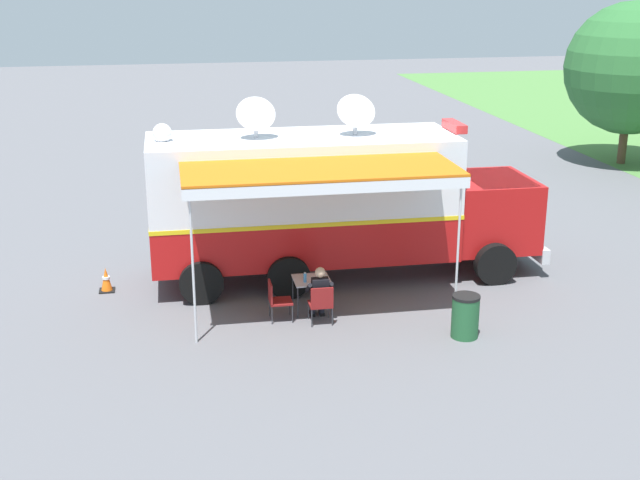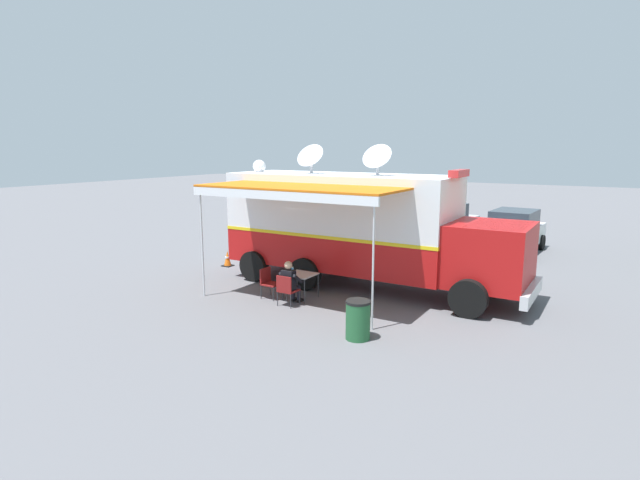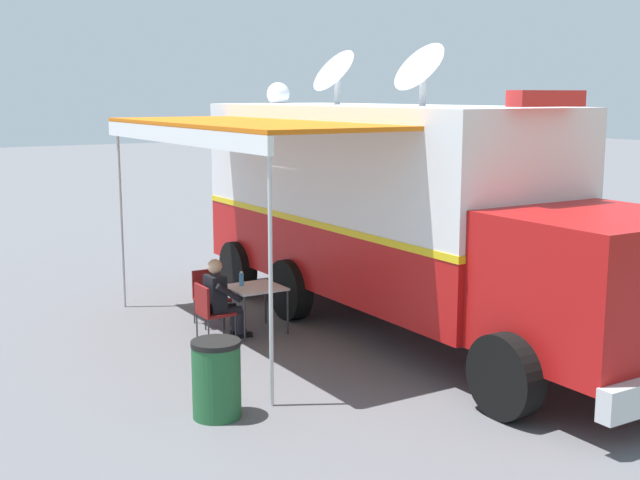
{
  "view_description": "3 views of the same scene",
  "coord_description": "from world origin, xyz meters",
  "px_view_note": "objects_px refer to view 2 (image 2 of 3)",
  "views": [
    {
      "loc": [
        19.07,
        -3.22,
        7.21
      ],
      "look_at": [
        1.5,
        0.14,
        1.43
      ],
      "focal_mm": 47.16,
      "sensor_mm": 36.0,
      "label": 1
    },
    {
      "loc": [
        13.97,
        7.51,
        4.33
      ],
      "look_at": [
        0.55,
        -0.43,
        1.46
      ],
      "focal_mm": 28.36,
      "sensor_mm": 36.0,
      "label": 2
    },
    {
      "loc": [
        7.86,
        10.95,
        3.67
      ],
      "look_at": [
        0.81,
        -0.33,
        1.32
      ],
      "focal_mm": 46.36,
      "sensor_mm": 36.0,
      "label": 3
    }
  ],
  "objects_px": {
    "folding_table": "(301,276)",
    "trash_bin": "(358,320)",
    "water_bottle": "(293,271)",
    "traffic_cone": "(228,259)",
    "car_far_corner": "(444,223)",
    "folding_chair_at_table": "(286,288)",
    "seated_responder": "(290,282)",
    "car_behind_truck": "(513,231)",
    "command_truck": "(361,225)",
    "folding_chair_beside_table": "(269,280)"
  },
  "relations": [
    {
      "from": "command_truck",
      "to": "folding_table",
      "type": "relative_size",
      "value": 11.78
    },
    {
      "from": "water_bottle",
      "to": "traffic_cone",
      "type": "relative_size",
      "value": 0.39
    },
    {
      "from": "water_bottle",
      "to": "folding_chair_at_table",
      "type": "bearing_deg",
      "value": 19.27
    },
    {
      "from": "folding_table",
      "to": "car_far_corner",
      "type": "relative_size",
      "value": 0.18
    },
    {
      "from": "trash_bin",
      "to": "car_far_corner",
      "type": "height_order",
      "value": "car_far_corner"
    },
    {
      "from": "folding_chair_beside_table",
      "to": "folding_chair_at_table",
      "type": "bearing_deg",
      "value": 65.59
    },
    {
      "from": "car_far_corner",
      "to": "folding_chair_at_table",
      "type": "bearing_deg",
      "value": -3.94
    },
    {
      "from": "folding_table",
      "to": "folding_chair_beside_table",
      "type": "distance_m",
      "value": 0.95
    },
    {
      "from": "car_behind_truck",
      "to": "traffic_cone",
      "type": "bearing_deg",
      "value": -47.11
    },
    {
      "from": "folding_table",
      "to": "car_behind_truck",
      "type": "height_order",
      "value": "car_behind_truck"
    },
    {
      "from": "folding_chair_at_table",
      "to": "folding_chair_beside_table",
      "type": "relative_size",
      "value": 1.0
    },
    {
      "from": "command_truck",
      "to": "seated_responder",
      "type": "relative_size",
      "value": 7.61
    },
    {
      "from": "folding_table",
      "to": "traffic_cone",
      "type": "xyz_separation_m",
      "value": [
        -2.04,
        -4.52,
        -0.39
      ]
    },
    {
      "from": "trash_bin",
      "to": "folding_table",
      "type": "bearing_deg",
      "value": -124.98
    },
    {
      "from": "command_truck",
      "to": "traffic_cone",
      "type": "height_order",
      "value": "command_truck"
    },
    {
      "from": "trash_bin",
      "to": "traffic_cone",
      "type": "distance_m",
      "value": 8.38
    },
    {
      "from": "traffic_cone",
      "to": "car_behind_truck",
      "type": "relative_size",
      "value": 0.13
    },
    {
      "from": "folding_chair_at_table",
      "to": "traffic_cone",
      "type": "distance_m",
      "value": 5.39
    },
    {
      "from": "folding_chair_beside_table",
      "to": "trash_bin",
      "type": "bearing_deg",
      "value": 66.64
    },
    {
      "from": "command_truck",
      "to": "water_bottle",
      "type": "height_order",
      "value": "command_truck"
    },
    {
      "from": "folding_table",
      "to": "trash_bin",
      "type": "relative_size",
      "value": 0.89
    },
    {
      "from": "folding_table",
      "to": "seated_responder",
      "type": "relative_size",
      "value": 0.65
    },
    {
      "from": "car_far_corner",
      "to": "trash_bin",
      "type": "bearing_deg",
      "value": 8.71
    },
    {
      "from": "command_truck",
      "to": "trash_bin",
      "type": "bearing_deg",
      "value": 25.38
    },
    {
      "from": "command_truck",
      "to": "seated_responder",
      "type": "bearing_deg",
      "value": -17.77
    },
    {
      "from": "water_bottle",
      "to": "car_behind_truck",
      "type": "relative_size",
      "value": 0.05
    },
    {
      "from": "water_bottle",
      "to": "folding_table",
      "type": "bearing_deg",
      "value": 129.29
    },
    {
      "from": "folding_chair_beside_table",
      "to": "car_far_corner",
      "type": "xyz_separation_m",
      "value": [
        -11.28,
        1.71,
        0.37
      ]
    },
    {
      "from": "seated_responder",
      "to": "command_truck",
      "type": "bearing_deg",
      "value": 162.23
    },
    {
      "from": "water_bottle",
      "to": "folding_chair_at_table",
      "type": "height_order",
      "value": "water_bottle"
    },
    {
      "from": "command_truck",
      "to": "car_far_corner",
      "type": "distance_m",
      "value": 8.89
    },
    {
      "from": "command_truck",
      "to": "folding_chair_beside_table",
      "type": "bearing_deg",
      "value": -35.69
    },
    {
      "from": "car_behind_truck",
      "to": "command_truck",
      "type": "bearing_deg",
      "value": -21.52
    },
    {
      "from": "folding_chair_beside_table",
      "to": "seated_responder",
      "type": "distance_m",
      "value": 0.94
    },
    {
      "from": "water_bottle",
      "to": "folding_chair_at_table",
      "type": "relative_size",
      "value": 0.26
    },
    {
      "from": "command_truck",
      "to": "car_far_corner",
      "type": "bearing_deg",
      "value": -179.65
    },
    {
      "from": "traffic_cone",
      "to": "folding_chair_beside_table",
      "type": "bearing_deg",
      "value": 56.47
    },
    {
      "from": "seated_responder",
      "to": "trash_bin",
      "type": "xyz_separation_m",
      "value": [
        1.37,
        2.77,
        -0.2
      ]
    },
    {
      "from": "command_truck",
      "to": "trash_bin",
      "type": "distance_m",
      "value": 4.71
    },
    {
      "from": "folding_chair_at_table",
      "to": "folding_table",
      "type": "bearing_deg",
      "value": -176.25
    },
    {
      "from": "command_truck",
      "to": "folding_table",
      "type": "height_order",
      "value": "command_truck"
    },
    {
      "from": "car_far_corner",
      "to": "car_behind_truck",
      "type": "bearing_deg",
      "value": 74.55
    },
    {
      "from": "command_truck",
      "to": "folding_chair_beside_table",
      "type": "relative_size",
      "value": 10.94
    },
    {
      "from": "folding_table",
      "to": "car_far_corner",
      "type": "height_order",
      "value": "car_far_corner"
    },
    {
      "from": "command_truck",
      "to": "water_bottle",
      "type": "distance_m",
      "value": 2.7
    },
    {
      "from": "folding_chair_at_table",
      "to": "trash_bin",
      "type": "relative_size",
      "value": 0.96
    },
    {
      "from": "car_far_corner",
      "to": "folding_table",
      "type": "bearing_deg",
      "value": -4.5
    },
    {
      "from": "command_truck",
      "to": "car_far_corner",
      "type": "xyz_separation_m",
      "value": [
        -8.82,
        -0.05,
        -1.07
      ]
    },
    {
      "from": "trash_bin",
      "to": "car_far_corner",
      "type": "xyz_separation_m",
      "value": [
        -12.86,
        -1.97,
        0.42
      ]
    },
    {
      "from": "folding_chair_at_table",
      "to": "trash_bin",
      "type": "height_order",
      "value": "trash_bin"
    }
  ]
}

